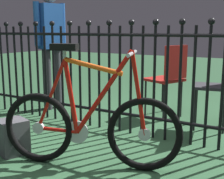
# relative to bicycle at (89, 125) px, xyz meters

# --- Properties ---
(ground_plane) EXTENTS (20.00, 20.00, 0.00)m
(ground_plane) POSITION_rel_bicycle_xyz_m (-0.02, 0.13, -0.33)
(ground_plane) COLOR #2F5A38
(iron_fence) EXTENTS (4.76, 0.07, 1.20)m
(iron_fence) POSITION_rel_bicycle_xyz_m (-0.06, 0.85, 0.28)
(iron_fence) COLOR black
(iron_fence) RESTS_ON ground
(bicycle) EXTENTS (1.34, 0.57, 0.95)m
(bicycle) POSITION_rel_bicycle_xyz_m (0.00, 0.00, 0.00)
(bicycle) COLOR black
(bicycle) RESTS_ON ground
(chair_red) EXTENTS (0.49, 0.49, 0.87)m
(chair_red) POSITION_rel_bicycle_xyz_m (0.03, 1.60, 0.20)
(chair_red) COLOR black
(chair_red) RESTS_ON ground
(chair_charcoal) EXTENTS (0.44, 0.44, 0.81)m
(chair_charcoal) POSITION_rel_bicycle_xyz_m (0.62, 1.46, 0.17)
(chair_charcoal) COLOR black
(chair_charcoal) RESTS_ON ground
(person_visitor) EXTENTS (0.24, 0.47, 1.60)m
(person_visitor) POSITION_rel_bicycle_xyz_m (-1.47, 1.23, 0.63)
(person_visitor) COLOR #2D2D33
(person_visitor) RESTS_ON ground
(display_crate) EXTENTS (0.29, 0.29, 0.30)m
(display_crate) POSITION_rel_bicycle_xyz_m (-0.71, -0.13, -0.18)
(display_crate) COLOR #4C4C51
(display_crate) RESTS_ON ground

